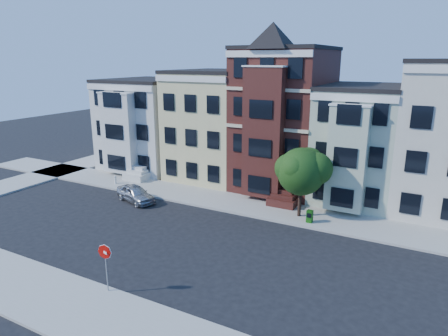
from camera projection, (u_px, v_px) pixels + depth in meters
The scene contains 12 objects.
ground at pixel (200, 249), 24.54m from camera, with size 120.00×120.00×0.00m, color black.
far_sidewalk at pixel (254, 207), 31.32m from camera, with size 60.00×4.00×0.15m, color #9E9B93.
near_sidewalk at pixel (106, 320), 17.73m from camera, with size 60.00×4.00×0.15m, color #9E9B93.
house_white at pixel (151, 125), 42.52m from camera, with size 8.00×9.00×9.00m, color silver.
house_yellow at pixel (216, 126), 38.74m from camera, with size 7.00×9.00×10.00m, color beige.
house_brown at pixel (285, 121), 35.28m from camera, with size 7.00×9.00×12.00m, color #411914.
house_green at pixel (360, 144), 32.70m from camera, with size 6.00×9.00×9.00m, color #A6B49A.
street_tree at pixel (301, 175), 28.44m from camera, with size 5.40×5.40×6.29m, color #214815, non-canonical shape.
parked_car at pixel (136, 194), 32.47m from camera, with size 1.60×3.98×1.36m, color #A9ABB2.
newspaper_box at pixel (310, 216), 28.00m from camera, with size 0.40×0.36×0.89m, color #14510F.
fire_hydrant at pixel (116, 180), 36.79m from camera, with size 0.22×0.22×0.61m, color silver.
stop_sign at pixel (106, 265), 19.46m from camera, with size 0.78×0.11×2.83m, color #BE0A04, non-canonical shape.
Camera 1 is at (11.87, -19.00, 11.27)m, focal length 32.00 mm.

